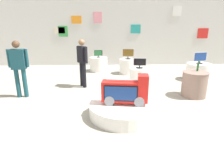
% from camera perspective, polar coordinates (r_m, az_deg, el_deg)
% --- Properties ---
extents(ground_plane, '(30.00, 30.00, 0.00)m').
position_cam_1_polar(ground_plane, '(5.05, 2.38, -6.30)').
color(ground_plane, '#A8A091').
extents(back_wall_display, '(12.64, 0.13, 3.20)m').
position_cam_1_polar(back_wall_display, '(10.06, 0.03, 14.78)').
color(back_wall_display, silver).
rests_on(back_wall_display, ground).
extents(main_display_pedestal, '(1.62, 1.62, 0.29)m').
position_cam_1_polar(main_display_pedestal, '(4.47, 3.68, -7.50)').
color(main_display_pedestal, white).
rests_on(main_display_pedestal, ground).
extents(novelty_firetruck_tv, '(1.05, 0.48, 0.68)m').
position_cam_1_polar(novelty_firetruck_tv, '(4.30, 4.03, -2.38)').
color(novelty_firetruck_tv, gray).
rests_on(novelty_firetruck_tv, main_display_pedestal).
extents(display_pedestal_left_rear, '(0.89, 0.89, 0.63)m').
position_cam_1_polar(display_pedestal_left_rear, '(7.99, 24.30, 3.35)').
color(display_pedestal_left_rear, white).
rests_on(display_pedestal_left_rear, ground).
extents(tv_on_left_rear, '(0.55, 0.22, 0.42)m').
position_cam_1_polar(tv_on_left_rear, '(7.89, 24.79, 7.19)').
color(tv_on_left_rear, black).
rests_on(tv_on_left_rear, display_pedestal_left_rear).
extents(display_pedestal_center_rear, '(0.74, 0.74, 0.63)m').
position_cam_1_polar(display_pedestal_center_rear, '(8.31, 4.70, 5.29)').
color(display_pedestal_center_rear, white).
rests_on(display_pedestal_center_rear, ground).
extents(tv_on_center_rear, '(0.49, 0.23, 0.43)m').
position_cam_1_polar(tv_on_center_rear, '(8.21, 4.80, 9.05)').
color(tv_on_center_rear, black).
rests_on(tv_on_center_rear, display_pedestal_center_rear).
extents(display_pedestal_right_rear, '(0.64, 0.64, 0.63)m').
position_cam_1_polar(display_pedestal_right_rear, '(6.57, 8.04, 2.02)').
color(display_pedestal_right_rear, white).
rests_on(display_pedestal_right_rear, ground).
extents(tv_on_right_rear, '(0.43, 0.24, 0.34)m').
position_cam_1_polar(tv_on_right_rear, '(6.46, 8.23, 6.21)').
color(tv_on_right_rear, black).
rests_on(tv_on_right_rear, display_pedestal_right_rear).
extents(display_pedestal_far_right, '(0.79, 0.79, 0.63)m').
position_cam_1_polar(display_pedestal_far_right, '(8.74, -4.02, 5.89)').
color(display_pedestal_far_right, white).
rests_on(display_pedestal_far_right, ground).
extents(tv_on_far_right, '(0.37, 0.17, 0.31)m').
position_cam_1_polar(tv_on_far_right, '(8.65, -4.10, 9.05)').
color(tv_on_far_right, black).
rests_on(tv_on_far_right, display_pedestal_far_right).
extents(side_table_round, '(0.73, 0.73, 0.73)m').
position_cam_1_polar(side_table_round, '(6.05, 23.29, 0.01)').
color(side_table_round, gray).
rests_on(side_table_round, ground).
extents(bottle_on_side_table, '(0.06, 0.06, 0.30)m').
position_cam_1_polar(bottle_on_side_table, '(6.10, 24.18, 4.67)').
color(bottle_on_side_table, '#195926').
rests_on(bottle_on_side_table, side_table_round).
extents(shopper_browsing_near_truck, '(0.56, 0.22, 1.61)m').
position_cam_1_polar(shopper_browsing_near_truck, '(5.96, -26.01, 5.10)').
color(shopper_browsing_near_truck, '#194751').
rests_on(shopper_browsing_near_truck, ground).
extents(shopper_browsing_rear, '(0.37, 0.48, 1.58)m').
position_cam_1_polar(shopper_browsing_rear, '(6.41, -8.83, 7.19)').
color(shopper_browsing_rear, black).
rests_on(shopper_browsing_rear, ground).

